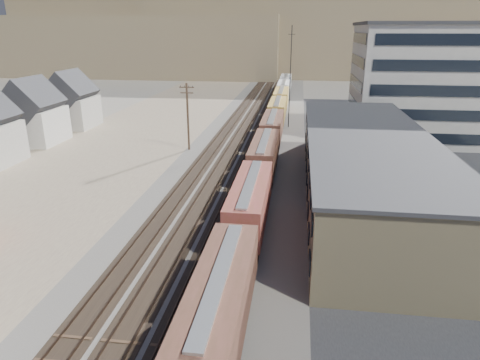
# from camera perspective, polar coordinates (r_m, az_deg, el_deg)

# --- Properties ---
(ground) EXTENTS (300.00, 300.00, 0.00)m
(ground) POSITION_cam_1_polar(r_m,az_deg,el_deg) (27.06, -11.41, -20.99)
(ground) COLOR #6B6356
(ground) RESTS_ON ground
(ballast_bed) EXTENTS (18.00, 200.00, 0.06)m
(ballast_bed) POSITION_cam_1_polar(r_m,az_deg,el_deg) (71.80, 1.41, 5.51)
(ballast_bed) COLOR #4C4742
(ballast_bed) RESTS_ON ground
(dirt_yard) EXTENTS (24.00, 180.00, 0.03)m
(dirt_yard) POSITION_cam_1_polar(r_m,az_deg,el_deg) (67.66, -16.71, 3.79)
(dirt_yard) COLOR #756151
(dirt_yard) RESTS_ON ground
(asphalt_lot) EXTENTS (26.00, 120.00, 0.04)m
(asphalt_lot) POSITION_cam_1_polar(r_m,az_deg,el_deg) (58.74, 21.50, 0.90)
(asphalt_lot) COLOR #232326
(asphalt_lot) RESTS_ON ground
(rail_tracks) EXTENTS (11.40, 200.00, 0.24)m
(rail_tracks) POSITION_cam_1_polar(r_m,az_deg,el_deg) (71.84, 0.97, 5.59)
(rail_tracks) COLOR black
(rail_tracks) RESTS_ON ground
(freight_train) EXTENTS (3.00, 119.74, 4.46)m
(freight_train) POSITION_cam_1_polar(r_m,az_deg,el_deg) (74.78, 4.69, 8.18)
(freight_train) COLOR black
(freight_train) RESTS_ON ground
(warehouse) EXTENTS (12.40, 40.40, 7.25)m
(warehouse) POSITION_cam_1_polar(r_m,az_deg,el_deg) (46.91, 16.38, 1.65)
(warehouse) COLOR tan
(warehouse) RESTS_ON ground
(office_tower) EXTENTS (22.60, 18.60, 18.45)m
(office_tower) POSITION_cam_1_polar(r_m,az_deg,el_deg) (77.35, 23.45, 11.91)
(office_tower) COLOR #9E998E
(office_tower) RESTS_ON ground
(utility_pole_north) EXTENTS (2.20, 0.32, 10.00)m
(utility_pole_north) POSITION_cam_1_polar(r_m,az_deg,el_deg) (64.49, -6.98, 8.55)
(utility_pole_north) COLOR #382619
(utility_pole_north) RESTS_ON ground
(radio_mast) EXTENTS (1.20, 0.16, 18.00)m
(radio_mast) POSITION_cam_1_polar(r_m,az_deg,el_deg) (79.69, 6.70, 13.42)
(radio_mast) COLOR black
(radio_mast) RESTS_ON ground
(hills_north) EXTENTS (265.00, 80.00, 32.00)m
(hills_north) POSITION_cam_1_polar(r_m,az_deg,el_deg) (187.35, 5.76, 18.42)
(hills_north) COLOR olive
(hills_north) RESTS_ON ground
(parked_car_blue) EXTENTS (5.25, 4.17, 1.33)m
(parked_car_blue) POSITION_cam_1_polar(r_m,az_deg,el_deg) (64.74, 24.66, 2.71)
(parked_car_blue) COLOR navy
(parked_car_blue) RESTS_ON ground
(parked_car_far) EXTENTS (2.85, 4.88, 1.56)m
(parked_car_far) POSITION_cam_1_polar(r_m,az_deg,el_deg) (70.98, 22.54, 4.46)
(parked_car_far) COLOR silver
(parked_car_far) RESTS_ON ground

